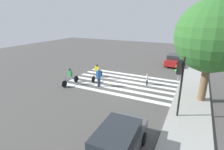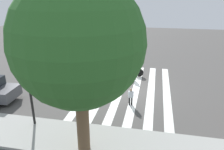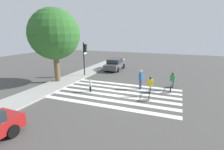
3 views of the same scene
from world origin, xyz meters
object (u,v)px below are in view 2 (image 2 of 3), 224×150
object	(u,v)px
traffic_light	(30,76)
pedestrian_child_with_backpack	(131,96)
pedestrian_adult_blue_shirt	(108,68)
cyclist_mid_street	(106,59)
street_tree	(78,43)
cyclist_far_lane	(129,66)

from	to	relation	value
traffic_light	pedestrian_child_with_backpack	xyz separation A→B (m)	(-4.58, -3.08, -2.10)
pedestrian_adult_blue_shirt	cyclist_mid_street	world-z (taller)	pedestrian_adult_blue_shirt
traffic_light	pedestrian_adult_blue_shirt	distance (m)	7.46
street_tree	pedestrian_child_with_backpack	bearing A→B (deg)	-107.90
traffic_light	cyclist_mid_street	xyz separation A→B (m)	(-1.56, -9.53, -1.86)
pedestrian_adult_blue_shirt	cyclist_mid_street	xyz separation A→B (m)	(0.73, -2.64, -0.14)
traffic_light	cyclist_far_lane	bearing A→B (deg)	-115.53
traffic_light	cyclist_far_lane	size ratio (longest dim) A/B	1.61
cyclist_mid_street	street_tree	bearing A→B (deg)	102.72
pedestrian_adult_blue_shirt	cyclist_far_lane	xyz separation A→B (m)	(-1.52, -1.09, -0.13)
pedestrian_child_with_backpack	cyclist_mid_street	distance (m)	7.13
pedestrian_adult_blue_shirt	cyclist_far_lane	distance (m)	1.88
cyclist_mid_street	cyclist_far_lane	xyz separation A→B (m)	(-2.25, 1.55, 0.00)
street_tree	pedestrian_child_with_backpack	xyz separation A→B (m)	(-1.47, -4.54, -4.16)
pedestrian_child_with_backpack	cyclist_mid_street	world-z (taller)	cyclist_mid_street
cyclist_far_lane	traffic_light	bearing A→B (deg)	58.41
pedestrian_adult_blue_shirt	cyclist_far_lane	bearing A→B (deg)	38.67
cyclist_mid_street	cyclist_far_lane	bearing A→B (deg)	150.17
street_tree	pedestrian_adult_blue_shirt	world-z (taller)	street_tree
pedestrian_adult_blue_shirt	pedestrian_child_with_backpack	world-z (taller)	pedestrian_adult_blue_shirt
street_tree	cyclist_far_lane	distance (m)	10.25
pedestrian_adult_blue_shirt	pedestrian_child_with_backpack	bearing A→B (deg)	-55.99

